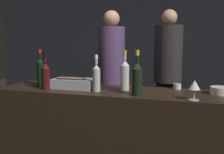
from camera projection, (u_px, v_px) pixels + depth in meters
name	position (u px, v px, depth m)	size (l,w,h in m)	color
wall_back_chalkboard	(149.00, 42.00, 4.60)	(6.40, 0.06, 2.80)	black
bar_counter	(111.00, 138.00, 2.41)	(2.19, 0.56, 0.95)	black
ice_bin_with_bottles	(74.00, 83.00, 2.43)	(0.41, 0.23, 0.11)	#9EA0A5
bowl_white	(220.00, 90.00, 2.15)	(0.17, 0.17, 0.06)	silver
wine_glass	(194.00, 86.00, 1.92)	(0.09, 0.09, 0.16)	silver
candle_votive	(177.00, 86.00, 2.38)	(0.07, 0.07, 0.05)	silver
champagne_bottle	(137.00, 78.00, 2.10)	(0.09, 0.09, 0.38)	black
red_wine_bottle_burgundy	(40.00, 71.00, 2.58)	(0.07, 0.07, 0.37)	black
white_wine_bottle	(96.00, 77.00, 2.26)	(0.07, 0.07, 0.33)	#9EA899
red_wine_bottle_black_foil	(46.00, 75.00, 2.37)	(0.08, 0.08, 0.35)	#380F0F
rose_wine_bottle	(125.00, 74.00, 2.32)	(0.08, 0.08, 0.37)	#B2B7AD
person_in_hoodie	(168.00, 70.00, 3.43)	(0.38, 0.38, 1.83)	black
person_blond_tee	(112.00, 71.00, 3.32)	(0.35, 0.35, 1.80)	black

